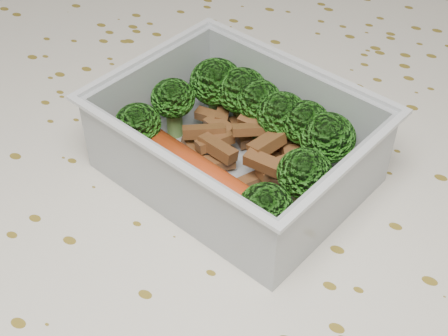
% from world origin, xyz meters
% --- Properties ---
extents(dining_table, '(1.40, 0.90, 0.75)m').
position_xyz_m(dining_table, '(0.00, 0.00, 0.67)').
color(dining_table, brown).
rests_on(dining_table, ground).
extents(tablecloth, '(1.46, 0.96, 0.19)m').
position_xyz_m(tablecloth, '(0.00, 0.00, 0.72)').
color(tablecloth, silver).
rests_on(tablecloth, dining_table).
extents(lunch_container, '(0.21, 0.18, 0.06)m').
position_xyz_m(lunch_container, '(-0.01, 0.03, 0.78)').
color(lunch_container, silver).
rests_on(lunch_container, tablecloth).
extents(broccoli_florets, '(0.16, 0.14, 0.05)m').
position_xyz_m(broccoli_florets, '(-0.01, 0.05, 0.79)').
color(broccoli_florets, '#608C3F').
rests_on(broccoli_florets, lunch_container).
extents(meat_pile, '(0.11, 0.08, 0.03)m').
position_xyz_m(meat_pile, '(0.00, 0.04, 0.77)').
color(meat_pile, brown).
rests_on(meat_pile, lunch_container).
extents(sausage, '(0.15, 0.06, 0.03)m').
position_xyz_m(sausage, '(-0.01, -0.01, 0.78)').
color(sausage, '#B63A14').
rests_on(sausage, lunch_container).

